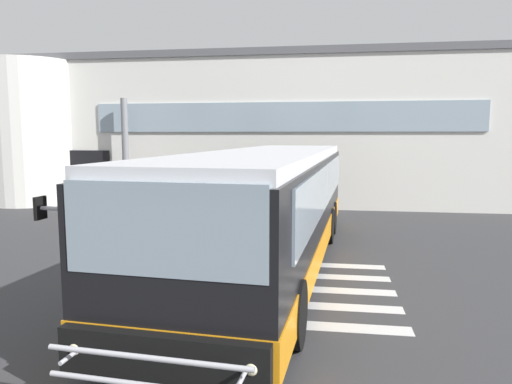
# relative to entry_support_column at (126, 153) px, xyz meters

# --- Properties ---
(ground_plane) EXTENTS (80.00, 90.00, 0.02)m
(ground_plane) POSITION_rel_entry_support_column_xyz_m (5.56, -5.40, -2.31)
(ground_plane) COLOR #353538
(ground_plane) RESTS_ON ground
(bay_paint_stripes) EXTENTS (4.40, 3.96, 0.01)m
(bay_paint_stripes) POSITION_rel_entry_support_column_xyz_m (7.56, -9.60, -2.29)
(bay_paint_stripes) COLOR silver
(bay_paint_stripes) RESTS_ON ground
(terminal_building) EXTENTS (23.73, 13.80, 6.59)m
(terminal_building) POSITION_rel_entry_support_column_xyz_m (4.87, 6.23, 0.99)
(terminal_building) COLOR silver
(terminal_building) RESTS_ON ground
(entry_support_column) EXTENTS (0.28, 0.28, 4.59)m
(entry_support_column) POSITION_rel_entry_support_column_xyz_m (0.00, 0.00, 0.00)
(entry_support_column) COLOR slate
(entry_support_column) RESTS_ON ground
(bus_main_foreground) EXTENTS (3.88, 12.43, 2.70)m
(bus_main_foreground) POSITION_rel_entry_support_column_xyz_m (7.07, -8.07, -0.96)
(bus_main_foreground) COLOR black
(bus_main_foreground) RESTS_ON ground
(passenger_near_column) EXTENTS (0.52, 0.39, 1.68)m
(passenger_near_column) POSITION_rel_entry_support_column_xyz_m (0.80, -0.72, -1.37)
(passenger_near_column) COLOR #2D2D33
(passenger_near_column) RESTS_ON ground
(passenger_by_doorway) EXTENTS (0.59, 0.25, 1.68)m
(passenger_by_doorway) POSITION_rel_entry_support_column_xyz_m (1.83, -0.23, -1.37)
(passenger_by_doorway) COLOR #1E2338
(passenger_by_doorway) RESTS_ON ground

